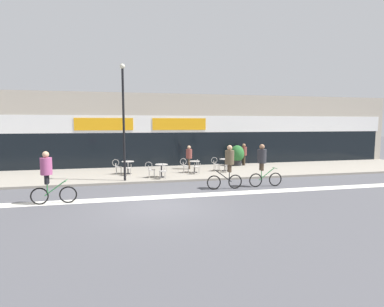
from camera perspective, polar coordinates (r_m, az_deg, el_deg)
ground_plane at (r=11.76m, az=-6.20°, el=-9.95°), size 120.00×120.00×0.00m
sidewalk_slab at (r=18.80m, az=-8.70°, el=-3.83°), size 40.00×5.50×0.12m
storefront_facade at (r=23.25m, az=-9.61°, el=4.35°), size 40.00×4.06×5.28m
bike_lane_stripe at (r=13.11m, az=-6.90°, el=-8.28°), size 36.00×0.70×0.01m
bistro_table_0 at (r=18.55m, az=-12.12°, el=-2.12°), size 0.74×0.74×0.77m
bistro_table_1 at (r=17.08m, az=-5.85°, el=-2.74°), size 0.73×0.73×0.75m
bistro_table_2 at (r=18.64m, az=0.51°, el=-2.08°), size 0.66×0.66×0.72m
bistro_table_3 at (r=19.41m, az=6.29°, el=-1.68°), size 0.69×0.69×0.77m
cafe_chair_0_near at (r=17.93m, az=-12.09°, el=-2.49°), size 0.41×0.58×0.90m
cafe_chair_0_side at (r=18.57m, az=-14.05°, el=-2.26°), size 0.59×0.43×0.90m
cafe_chair_1_near at (r=16.47m, az=-5.56°, el=-3.12°), size 0.44×0.59×0.90m
cafe_chair_1_side at (r=17.03m, az=-7.94°, el=-2.86°), size 0.58×0.41×0.90m
cafe_chair_2_near at (r=18.03m, az=0.96°, el=-2.32°), size 0.41×0.58×0.90m
cafe_chair_2_side at (r=18.51m, az=-1.39°, el=-2.11°), size 0.59×0.44×0.90m
cafe_chair_3_near at (r=18.83m, az=6.91°, el=-2.02°), size 0.40×0.58×0.90m
cafe_chair_3_side at (r=19.22m, az=4.53°, el=-1.83°), size 0.57×0.40×0.90m
planter_pot at (r=21.97m, az=8.60°, el=-0.23°), size 1.01×1.01×1.47m
lamp_post at (r=16.25m, az=-12.92°, el=7.11°), size 0.26×0.26×6.12m
cyclist_0 at (r=13.00m, az=-25.71°, el=-3.49°), size 1.73×0.48×2.10m
cyclist_1 at (r=15.34m, az=13.33°, el=-1.61°), size 1.77×0.48×2.15m
cyclist_2 at (r=14.52m, az=6.93°, el=-1.95°), size 1.77×0.48×2.14m
pedestrian_near_end at (r=19.96m, az=-0.57°, el=-0.31°), size 0.43×0.43×1.58m
pedestrian_far_end at (r=22.12m, az=9.85°, el=0.21°), size 0.47×0.47×1.58m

